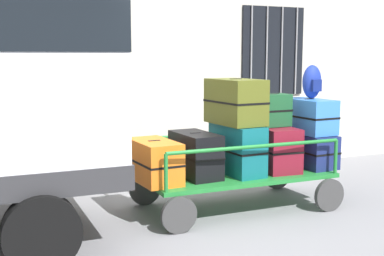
# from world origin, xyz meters

# --- Properties ---
(ground_plane) EXTENTS (40.00, 40.00, 0.00)m
(ground_plane) POSITION_xyz_m (0.00, 0.00, 0.00)
(ground_plane) COLOR gray
(building_wall) EXTENTS (12.00, 0.38, 5.00)m
(building_wall) POSITION_xyz_m (0.00, 2.68, 2.50)
(building_wall) COLOR beige
(building_wall) RESTS_ON ground
(luggage_cart) EXTENTS (2.42, 1.23, 0.46)m
(luggage_cart) POSITION_xyz_m (0.39, 0.48, 0.38)
(luggage_cart) COLOR #1E722D
(luggage_cart) RESTS_ON ground
(cart_railing) EXTENTS (2.30, 1.10, 0.44)m
(cart_railing) POSITION_xyz_m (0.39, 0.48, 0.82)
(cart_railing) COLOR #1E722D
(cart_railing) RESTS_ON luggage_cart
(suitcase_left_bottom) EXTENTS (0.48, 0.81, 0.49)m
(suitcase_left_bottom) POSITION_xyz_m (-0.69, 0.44, 0.70)
(suitcase_left_bottom) COLOR orange
(suitcase_left_bottom) RESTS_ON luggage_cart
(suitcase_midleft_bottom) EXTENTS (0.44, 0.79, 0.54)m
(suitcase_midleft_bottom) POSITION_xyz_m (-0.15, 0.50, 0.73)
(suitcase_midleft_bottom) COLOR black
(suitcase_midleft_bottom) RESTS_ON luggage_cart
(suitcase_center_bottom) EXTENTS (0.44, 0.83, 0.62)m
(suitcase_center_bottom) POSITION_xyz_m (0.39, 0.44, 0.76)
(suitcase_center_bottom) COLOR #0F5960
(suitcase_center_bottom) RESTS_ON luggage_cart
(suitcase_center_middle) EXTENTS (0.53, 0.83, 0.56)m
(suitcase_center_middle) POSITION_xyz_m (0.39, 0.50, 1.35)
(suitcase_center_middle) COLOR #4C5119
(suitcase_center_middle) RESTS_ON suitcase_center_bottom
(suitcase_midright_bottom) EXTENTS (0.50, 0.96, 0.56)m
(suitcase_midright_bottom) POSITION_xyz_m (0.94, 0.52, 0.74)
(suitcase_midright_bottom) COLOR maroon
(suitcase_midright_bottom) RESTS_ON luggage_cart
(suitcase_midright_middle) EXTENTS (0.42, 0.30, 0.42)m
(suitcase_midright_middle) POSITION_xyz_m (0.94, 0.48, 1.23)
(suitcase_midright_middle) COLOR #194C28
(suitcase_midright_middle) RESTS_ON suitcase_midright_bottom
(suitcase_right_bottom) EXTENTS (0.45, 0.90, 0.44)m
(suitcase_right_bottom) POSITION_xyz_m (1.48, 0.50, 0.68)
(suitcase_right_bottom) COLOR navy
(suitcase_right_bottom) RESTS_ON luggage_cart
(suitcase_right_middle) EXTENTS (0.46, 0.76, 0.46)m
(suitcase_right_middle) POSITION_xyz_m (1.48, 0.47, 1.13)
(suitcase_right_middle) COLOR #3372C6
(suitcase_right_middle) RESTS_ON suitcase_right_bottom
(backpack) EXTENTS (0.27, 0.22, 0.44)m
(backpack) POSITION_xyz_m (1.51, 0.46, 1.58)
(backpack) COLOR navy
(backpack) RESTS_ON suitcase_right_middle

